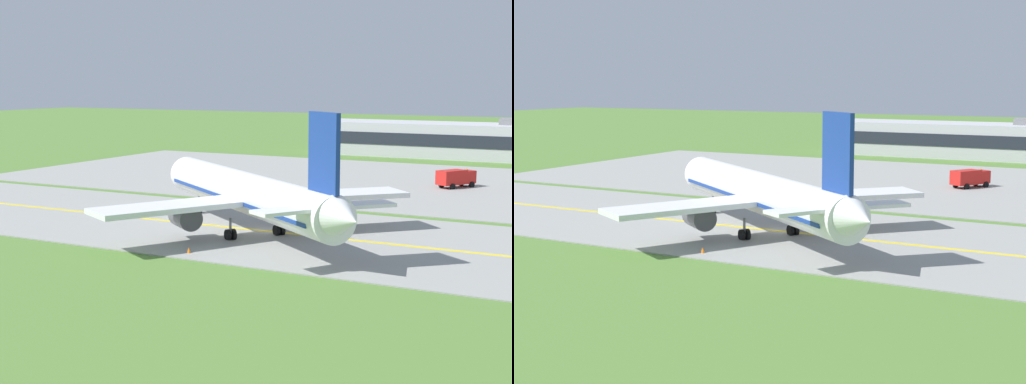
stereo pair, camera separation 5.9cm
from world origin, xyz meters
The scene contains 8 objects.
ground_plane centered at (0.00, 0.00, 0.00)m, with size 500.00×500.00×0.00m, color #517A33.
taxiway_strip centered at (0.00, 0.00, 0.05)m, with size 240.00×28.00×0.10m, color gray.
apron_pad centered at (10.00, 42.00, 0.05)m, with size 140.00×52.00×0.10m, color gray.
taxiway_centreline centered at (0.00, 0.00, 0.11)m, with size 220.00×0.60×0.01m, color yellow.
airplane_lead centered at (-0.82, -2.25, 4.13)m, with size 33.91×29.00×12.70m.
service_truck_baggage centered at (8.95, 40.62, 1.53)m, with size 4.77×6.22×2.60m.
terminal_building centered at (-2.07, 83.99, 3.34)m, with size 53.13×13.67×7.84m.
traffic_cone_near_edge centered at (-1.50, -11.95, 0.30)m, with size 0.44×0.44×0.60m, color orange.
Camera 1 is at (35.42, -68.05, 15.38)m, focal length 54.41 mm.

